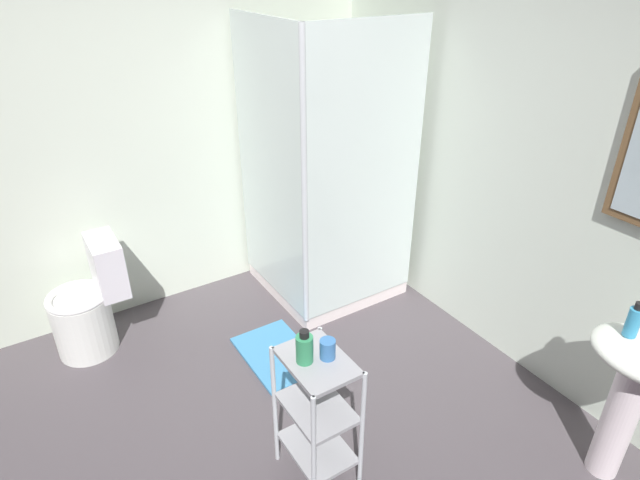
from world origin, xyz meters
name	(u,v)px	position (x,y,z in m)	size (l,w,h in m)	color
wall_back	(547,172)	(0.01, 1.85, 1.25)	(4.20, 0.14, 2.50)	silver
wall_left	(117,140)	(-1.85, 0.00, 1.25)	(0.10, 4.20, 2.50)	silver
shower_stall	(322,239)	(-1.22, 1.17, 0.46)	(0.92, 0.92, 2.00)	white
pedestal_sink	(633,383)	(0.88, 1.52, 0.58)	(0.46, 0.37, 0.81)	white
toilet	(89,307)	(-1.48, -0.43, 0.31)	(0.37, 0.49, 0.76)	white
storage_cart	(317,410)	(0.13, 0.28, 0.44)	(0.38, 0.28, 0.74)	silver
hand_soap_bottle	(634,321)	(0.80, 1.51, 0.89)	(0.06, 0.06, 0.17)	#389ED1
body_wash_bottle_green	(304,348)	(0.10, 0.24, 0.81)	(0.08, 0.08, 0.16)	#328F5A
rinse_cup	(328,349)	(0.14, 0.33, 0.79)	(0.07, 0.07, 0.09)	#3870B2
bath_mat	(277,354)	(-0.76, 0.53, 0.01)	(0.60, 0.40, 0.02)	teal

